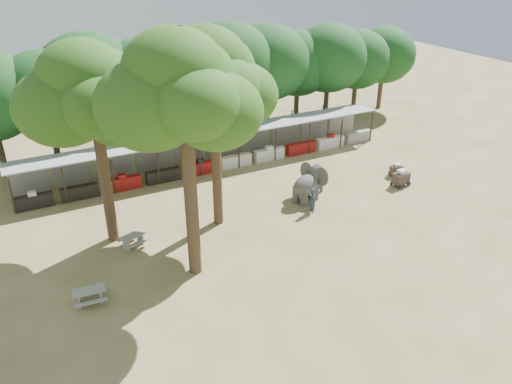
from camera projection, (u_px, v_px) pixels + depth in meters
name	position (u px, v px, depth m)	size (l,w,h in m)	color
ground	(316.00, 260.00, 26.28)	(100.00, 100.00, 0.00)	brown
vendor_stalls	(213.00, 151.00, 36.73)	(28.00, 2.99, 2.80)	#929399
yard_tree_left	(89.00, 96.00, 24.56)	(7.10, 6.90, 11.02)	#332316
yard_tree_center	(180.00, 93.00, 21.36)	(7.10, 6.90, 12.04)	#332316
yard_tree_back	(209.00, 80.00, 26.06)	(7.10, 6.90, 11.36)	#332316
backdrop_trees	(185.00, 77.00, 38.87)	(46.46, 5.95, 8.33)	#332316
elephant	(309.00, 183.00, 32.00)	(3.04, 2.31, 2.26)	#3C3939
handler	(313.00, 200.00, 30.64)	(0.57, 0.38, 1.59)	#26384C
picnic_table_near	(89.00, 294.00, 22.98)	(1.56, 1.42, 0.73)	gray
picnic_table_far	(133.00, 239.00, 27.30)	(1.68, 1.60, 0.68)	gray
cart_front	(401.00, 178.00, 33.99)	(1.27, 0.89, 1.18)	#312622
cart_back	(397.00, 170.00, 35.47)	(1.09, 0.85, 0.94)	#312622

